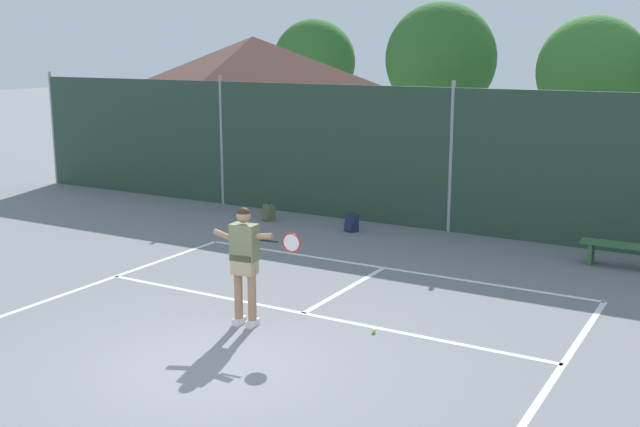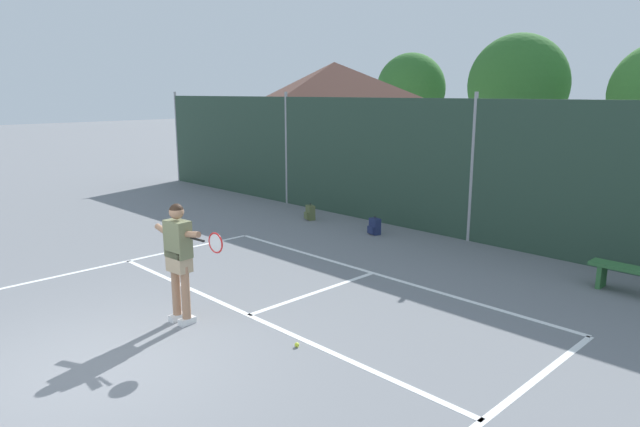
# 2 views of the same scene
# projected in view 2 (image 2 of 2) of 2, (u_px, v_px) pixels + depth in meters

# --- Properties ---
(ground_plane) EXTENTS (120.00, 120.00, 0.00)m
(ground_plane) POSITION_uv_depth(u_px,v_px,m) (94.00, 368.00, 7.20)
(ground_plane) COLOR slate
(court_markings) EXTENTS (8.30, 11.10, 0.01)m
(court_markings) POSITION_uv_depth(u_px,v_px,m) (141.00, 352.00, 7.64)
(court_markings) COLOR white
(court_markings) RESTS_ON ground
(chainlink_fence) EXTENTS (26.09, 0.09, 3.46)m
(chainlink_fence) POSITION_uv_depth(u_px,v_px,m) (472.00, 171.00, 13.02)
(chainlink_fence) COLOR #284233
(chainlink_fence) RESTS_ON ground
(clubhouse_building) EXTENTS (6.88, 4.33, 4.51)m
(clubhouse_building) POSITION_uv_depth(u_px,v_px,m) (334.00, 123.00, 20.86)
(clubhouse_building) COLOR silver
(clubhouse_building) RESTS_ON ground
(tennis_player) EXTENTS (1.43, 0.34, 1.85)m
(tennis_player) POSITION_uv_depth(u_px,v_px,m) (179.00, 253.00, 8.39)
(tennis_player) COLOR silver
(tennis_player) RESTS_ON ground
(tennis_ball) EXTENTS (0.07, 0.07, 0.07)m
(tennis_ball) POSITION_uv_depth(u_px,v_px,m) (297.00, 345.00, 7.78)
(tennis_ball) COLOR #CCE033
(tennis_ball) RESTS_ON ground
(backpack_olive) EXTENTS (0.33, 0.31, 0.46)m
(backpack_olive) POSITION_uv_depth(u_px,v_px,m) (310.00, 213.00, 15.51)
(backpack_olive) COLOR #566038
(backpack_olive) RESTS_ON ground
(backpack_navy) EXTENTS (0.32, 0.30, 0.46)m
(backpack_navy) POSITION_uv_depth(u_px,v_px,m) (374.00, 227.00, 13.92)
(backpack_navy) COLOR navy
(backpack_navy) RESTS_ON ground
(courtside_bench) EXTENTS (1.60, 0.36, 0.48)m
(courtside_bench) POSITION_uv_depth(u_px,v_px,m) (639.00, 276.00, 9.68)
(courtside_bench) COLOR #336B38
(courtside_bench) RESTS_ON ground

